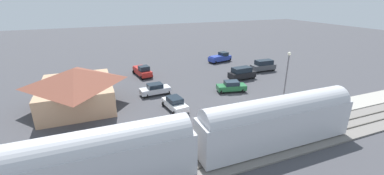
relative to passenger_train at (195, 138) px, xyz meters
The scene contains 14 objects.
ground_plane 18.83m from the passenger_train, 41.24° to the right, with size 200.00×200.00×0.00m, color #424247.
railway_track 12.58m from the passenger_train, 90.01° to the right, with size 4.80×70.00×0.30m.
platform 13.19m from the passenger_train, 71.95° to the right, with size 3.20×46.00×0.30m.
passenger_train is the anchor object (origin of this frame).
station_building 20.46m from the passenger_train, 28.39° to the left, with size 11.99×9.69×5.29m.
pedestrian_on_platform 7.76m from the passenger_train, 61.70° to the right, with size 0.36×0.36×1.71m.
pickup_red 28.02m from the passenger_train, ahead, with size 5.63×3.10×2.14m.
sedan_green 19.25m from the passenger_train, 39.99° to the right, with size 2.81×4.80×1.74m.
sedan_silver 18.03m from the passenger_train, ahead, with size 2.15×4.62×1.74m.
suv_black 25.97m from the passenger_train, 41.63° to the right, with size 2.28×5.02×2.22m.
suv_charcoal 32.76m from the passenger_train, 47.24° to the right, with size 2.04×4.93×2.22m.
sedan_white 12.09m from the passenger_train, ahead, with size 4.70×2.72×1.74m.
pickup_blue 37.45m from the passenger_train, 31.51° to the right, with size 3.15×5.71×2.14m.
light_pole_near_platform 17.06m from the passenger_train, 66.35° to the right, with size 0.44×0.44×7.62m.
Camera 1 is at (-30.89, 19.43, 14.18)m, focal length 23.34 mm.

